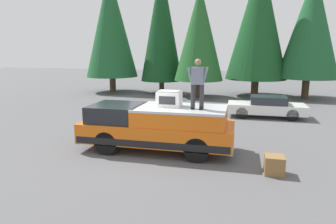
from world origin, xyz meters
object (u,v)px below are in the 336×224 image
object	(u,v)px
compressor_unit	(169,99)
person_on_truck_bed	(198,83)
pickup_truck	(157,127)
parked_car_white	(266,107)
wooden_crate	(274,165)

from	to	relation	value
compressor_unit	person_on_truck_bed	bearing A→B (deg)	-105.26
compressor_unit	person_on_truck_bed	size ratio (longest dim) A/B	0.50
pickup_truck	person_on_truck_bed	distance (m)	2.24
pickup_truck	person_on_truck_bed	bearing A→B (deg)	-96.95
parked_car_white	wooden_crate	bearing A→B (deg)	177.64
wooden_crate	pickup_truck	bearing A→B (deg)	71.98
person_on_truck_bed	parked_car_white	bearing A→B (deg)	-21.95
pickup_truck	parked_car_white	distance (m)	8.11
pickup_truck	wooden_crate	xyz separation A→B (m)	(-1.29, -3.98, -0.59)
pickup_truck	compressor_unit	bearing A→B (deg)	-76.39
compressor_unit	parked_car_white	xyz separation A→B (m)	(6.75, -3.88, -1.35)
compressor_unit	wooden_crate	bearing A→B (deg)	-111.54
pickup_truck	wooden_crate	distance (m)	4.23
parked_car_white	wooden_crate	size ratio (longest dim) A/B	7.32
pickup_truck	compressor_unit	xyz separation A→B (m)	(0.11, -0.43, 1.05)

